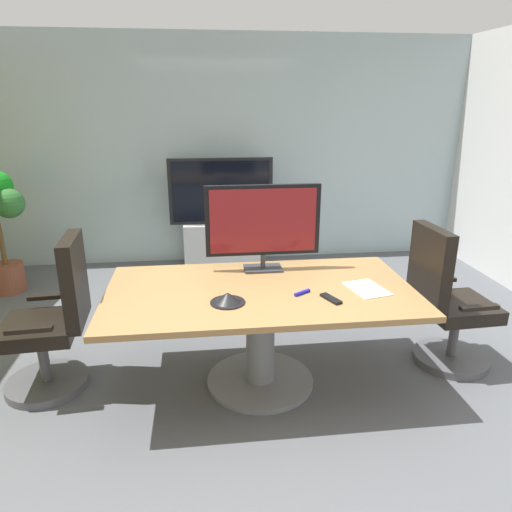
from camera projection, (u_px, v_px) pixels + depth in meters
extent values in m
plane|color=#515459|center=(251.00, 390.00, 3.27)|extent=(7.01, 7.01, 0.00)
cube|color=#9EB2B7|center=(224.00, 152.00, 5.61)|extent=(6.01, 0.10, 2.66)
cube|color=olive|center=(260.00, 292.00, 3.14)|extent=(2.06, 1.11, 0.04)
cylinder|color=slate|center=(260.00, 340.00, 3.25)|extent=(0.20, 0.20, 0.69)
cylinder|color=slate|center=(260.00, 380.00, 3.36)|extent=(0.76, 0.76, 0.03)
cylinder|color=#4C4C51|center=(48.00, 383.00, 3.30)|extent=(0.56, 0.56, 0.06)
cylinder|color=#4C4C51|center=(43.00, 357.00, 3.23)|extent=(0.07, 0.07, 0.36)
cube|color=black|center=(39.00, 328.00, 3.16)|extent=(0.51, 0.51, 0.10)
cube|color=black|center=(74.00, 281.00, 3.11)|extent=(0.12, 0.46, 0.60)
cube|color=black|center=(48.00, 297.00, 3.37)|extent=(0.28, 0.07, 0.03)
cube|color=black|center=(29.00, 330.00, 2.89)|extent=(0.28, 0.07, 0.03)
cylinder|color=#4C4C51|center=(450.00, 358.00, 3.62)|extent=(0.56, 0.56, 0.06)
cylinder|color=#4C4C51|center=(454.00, 334.00, 3.55)|extent=(0.07, 0.07, 0.36)
cube|color=black|center=(458.00, 308.00, 3.48)|extent=(0.50, 0.50, 0.10)
cube|color=black|center=(430.00, 268.00, 3.33)|extent=(0.11, 0.46, 0.60)
cube|color=black|center=(479.00, 308.00, 3.20)|extent=(0.28, 0.06, 0.03)
cube|color=black|center=(439.00, 280.00, 3.68)|extent=(0.28, 0.06, 0.03)
cube|color=#333338|center=(263.00, 268.00, 3.49)|extent=(0.28, 0.18, 0.02)
cylinder|color=#333338|center=(263.00, 261.00, 3.47)|extent=(0.04, 0.04, 0.10)
cube|color=black|center=(263.00, 220.00, 3.38)|extent=(0.84, 0.04, 0.52)
cube|color=maroon|center=(263.00, 221.00, 3.36)|extent=(0.77, 0.01, 0.47)
cube|color=#B7BABC|center=(222.00, 245.00, 5.61)|extent=(0.90, 0.36, 0.55)
cube|color=black|center=(221.00, 191.00, 5.38)|extent=(1.20, 0.06, 0.76)
cube|color=black|center=(221.00, 192.00, 5.35)|extent=(1.12, 0.01, 0.69)
cylinder|color=brown|center=(8.00, 278.00, 4.92)|extent=(0.34, 0.34, 0.30)
cylinder|color=brown|center=(2.00, 244.00, 4.80)|extent=(0.05, 0.05, 0.44)
sphere|color=#2E6B2D|center=(9.00, 203.00, 4.72)|extent=(0.30, 0.30, 0.30)
cone|color=black|center=(228.00, 298.00, 2.91)|extent=(0.19, 0.19, 0.07)
cylinder|color=black|center=(228.00, 302.00, 2.92)|extent=(0.22, 0.22, 0.01)
cube|color=black|center=(331.00, 299.00, 2.96)|extent=(0.11, 0.18, 0.02)
cube|color=#1919A5|center=(302.00, 293.00, 3.04)|extent=(0.12, 0.09, 0.02)
cube|color=white|center=(367.00, 289.00, 3.13)|extent=(0.27, 0.34, 0.01)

